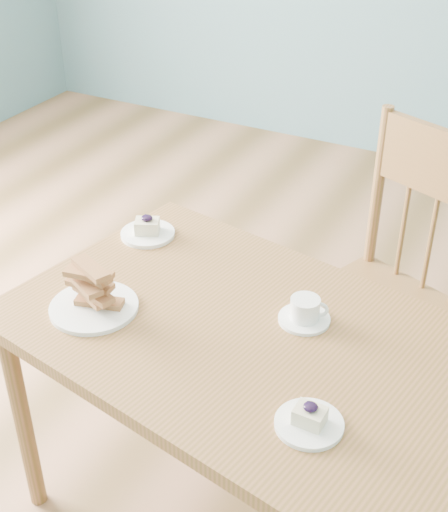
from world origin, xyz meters
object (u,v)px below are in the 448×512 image
Objects in this scene: biscotti_plate at (92,294)px; cheesecake_plate_near at (309,420)px; coffee_cup at (305,312)px; dining_table at (271,366)px; dining_chair at (392,300)px; cheesecake_plate_far at (148,230)px.

cheesecake_plate_near is at bearing -10.89° from biscotti_plate.
coffee_cup is at bearing 113.61° from cheesecake_plate_near.
dining_chair is at bearing 85.50° from dining_table.
cheesecake_plate_far is 1.24× the size of coffee_cup.
dining_table is 0.56m from dining_chair.
cheesecake_plate_far reaches higher than cheesecake_plate_near.
biscotti_plate is (-0.47, -0.20, 0.02)m from coffee_cup.
dining_chair is 0.48m from coffee_cup.
dining_table is 9.09× the size of cheesecake_plate_far.
cheesecake_plate_near is at bearing -85.95° from coffee_cup.
cheesecake_plate_far is 0.37m from biscotti_plate.
biscotti_plate is (0.07, -0.36, 0.03)m from cheesecake_plate_far.
dining_table is 6.46× the size of biscotti_plate.
cheesecake_plate_near is 1.11× the size of coffee_cup.
cheesecake_plate_near is (0.03, -0.73, 0.19)m from dining_chair.
cheesecake_plate_far is (-0.66, -0.26, 0.19)m from dining_chair.
dining_table is at bearing -28.20° from cheesecake_plate_far.
cheesecake_plate_near is at bearing -38.63° from dining_table.
cheesecake_plate_far reaches higher than dining_table.
coffee_cup is at bearing 22.53° from biscotti_plate.
biscotti_plate reaches higher than cheesecake_plate_far.
coffee_cup is (0.03, 0.11, 0.09)m from dining_table.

